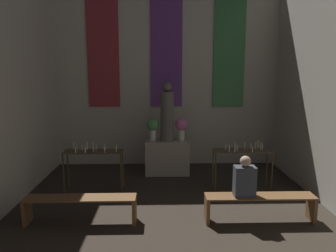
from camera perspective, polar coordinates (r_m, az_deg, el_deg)
name	(u,v)px	position (r m, az deg, el deg)	size (l,w,h in m)	color
wall_back	(166,72)	(8.99, -0.28, 9.44)	(6.25, 0.16, 5.08)	#B2AD9E
altar	(167,157)	(8.35, -0.14, -5.43)	(1.10, 0.56, 0.86)	gray
statue	(167,114)	(8.13, -0.14, 2.10)	(0.33, 0.33, 1.46)	#5B5651
flower_vase_left	(153,126)	(8.18, -2.65, -0.08)	(0.32, 0.32, 0.57)	beige
flower_vase_right	(181,126)	(8.19, 2.36, -0.05)	(0.32, 0.32, 0.57)	beige
candle_rack_left	(93,157)	(7.35, -12.86, -5.24)	(1.29, 0.41, 1.06)	#473823
candle_rack_right	(243,156)	(7.43, 12.86, -5.07)	(1.29, 0.41, 1.07)	#473823
pew_back_left	(81,204)	(5.96, -14.98, -13.05)	(1.90, 0.36, 0.47)	brown
pew_back_right	(260,203)	(6.05, 15.70, -12.71)	(1.90, 0.36, 0.47)	brown
person_seated	(245,179)	(5.83, 13.21, -8.93)	(0.36, 0.24, 0.71)	#383D47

